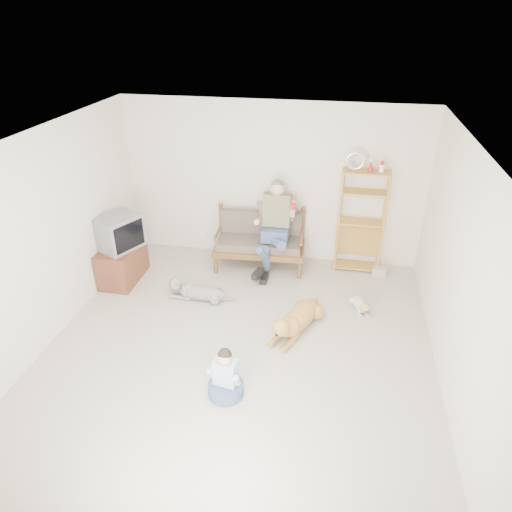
% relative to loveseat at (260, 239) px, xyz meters
% --- Properties ---
extents(floor, '(5.50, 5.50, 0.00)m').
position_rel_loveseat_xyz_m(floor, '(0.12, -2.37, -0.49)').
color(floor, beige).
rests_on(floor, ground).
extents(ceiling, '(5.50, 5.50, 0.00)m').
position_rel_loveseat_xyz_m(ceiling, '(0.12, -2.37, 2.21)').
color(ceiling, silver).
rests_on(ceiling, ground).
extents(wall_back, '(5.00, 0.00, 5.00)m').
position_rel_loveseat_xyz_m(wall_back, '(0.12, 0.38, 0.86)').
color(wall_back, silver).
rests_on(wall_back, ground).
extents(wall_front, '(5.00, 0.00, 5.00)m').
position_rel_loveseat_xyz_m(wall_front, '(0.12, -5.12, 0.86)').
color(wall_front, silver).
rests_on(wall_front, ground).
extents(wall_left, '(0.00, 5.50, 5.50)m').
position_rel_loveseat_xyz_m(wall_left, '(-2.38, -2.37, 0.86)').
color(wall_left, silver).
rests_on(wall_left, ground).
extents(wall_right, '(0.00, 5.50, 5.50)m').
position_rel_loveseat_xyz_m(wall_right, '(2.62, -2.37, 0.86)').
color(wall_right, silver).
rests_on(wall_right, ground).
extents(loveseat, '(1.54, 0.79, 0.95)m').
position_rel_loveseat_xyz_m(loveseat, '(0.00, 0.00, 0.00)').
color(loveseat, brown).
rests_on(loveseat, ground).
extents(man, '(0.59, 0.85, 1.37)m').
position_rel_loveseat_xyz_m(man, '(0.25, -0.23, 0.23)').
color(man, '#475A82').
rests_on(man, loveseat).
extents(etagere, '(0.77, 0.34, 2.02)m').
position_rel_loveseat_xyz_m(etagere, '(1.63, 0.18, 0.40)').
color(etagere, gold).
rests_on(etagere, ground).
extents(book_stack, '(0.23, 0.18, 0.14)m').
position_rel_loveseat_xyz_m(book_stack, '(2.02, 0.01, -0.42)').
color(book_stack, silver).
rests_on(book_stack, ground).
extents(tv_stand, '(0.50, 0.90, 0.60)m').
position_rel_loveseat_xyz_m(tv_stand, '(-2.11, -0.89, -0.19)').
color(tv_stand, brown).
rests_on(tv_stand, ground).
extents(crt_tv, '(0.73, 0.79, 0.53)m').
position_rel_loveseat_xyz_m(crt_tv, '(-2.07, -0.90, 0.38)').
color(crt_tv, slate).
rests_on(crt_tv, tv_stand).
extents(wall_outlet, '(0.12, 0.02, 0.08)m').
position_rel_loveseat_xyz_m(wall_outlet, '(-1.13, 0.37, -0.19)').
color(wall_outlet, white).
rests_on(wall_outlet, ground).
extents(golden_retriever, '(0.67, 1.29, 0.41)m').
position_rel_loveseat_xyz_m(golden_retriever, '(0.81, -1.70, -0.32)').
color(golden_retriever, gold).
rests_on(golden_retriever, ground).
extents(shaggy_dog, '(1.10, 0.26, 0.33)m').
position_rel_loveseat_xyz_m(shaggy_dog, '(-0.77, -1.21, -0.35)').
color(shaggy_dog, beige).
rests_on(shaggy_dog, ground).
extents(terrier, '(0.29, 0.58, 0.22)m').
position_rel_loveseat_xyz_m(terrier, '(1.70, -1.07, -0.39)').
color(terrier, silver).
rests_on(terrier, ground).
extents(child, '(0.42, 0.42, 0.66)m').
position_rel_loveseat_xyz_m(child, '(0.15, -3.03, -0.25)').
color(child, '#475A82').
rests_on(child, ground).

